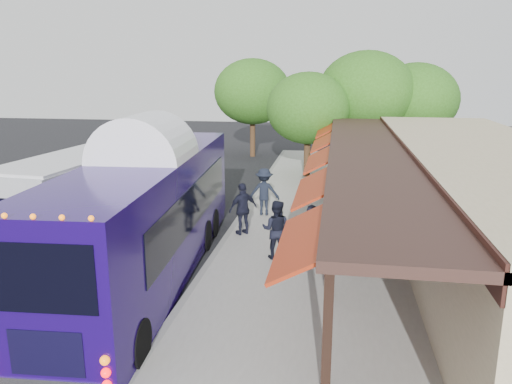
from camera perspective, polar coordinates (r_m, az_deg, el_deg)
The scene contains 15 objects.
ground at distance 14.13m, azimuth -7.47°, elevation -11.21°, with size 90.00×90.00×0.00m, color black.
sidewalk at distance 17.30m, azimuth 12.68°, elevation -6.36°, with size 10.00×40.00×0.15m, color #9E9B93.
curb at distance 17.67m, azimuth -3.63°, elevation -5.61°, with size 0.20×40.00×0.16m, color gray.
station_shelter at distance 17.36m, azimuth 24.20°, elevation -1.08°, with size 8.15×20.00×3.60m.
coach_bus at distance 14.59m, azimuth -12.28°, elevation -2.04°, with size 3.19×11.98×3.79m.
city_bus at distance 20.54m, azimuth -16.18°, elevation 1.32°, with size 3.48×11.55×3.06m.
ped_a at distance 14.98m, azimuth 6.43°, elevation -5.11°, with size 0.70×0.46×1.92m, color black.
ped_b at distance 15.62m, azimuth 2.31°, elevation -4.31°, with size 0.91×0.71×1.88m, color black.
ped_c at distance 17.87m, azimuth -1.49°, elevation -1.93°, with size 1.11×0.46×1.89m, color black.
ped_d at distance 20.26m, azimuth 0.94°, elevation 0.03°, with size 1.24×0.71×1.92m, color black.
sign_board at distance 14.80m, azimuth 9.60°, elevation -6.02°, with size 0.14×0.55×1.22m.
tree_left at distance 27.52m, azimuth 5.99°, elevation 9.49°, with size 4.56×4.56×5.84m.
tree_mid at distance 29.48m, azimuth 12.47°, elevation 11.05°, with size 5.47×5.47×7.01m.
tree_right at distance 30.81m, azimuth 17.71°, elevation 10.02°, with size 4.96×4.96×6.35m.
tree_far at distance 34.65m, azimuth -0.40°, elevation 11.39°, with size 5.22×5.22×6.69m.
Camera 1 is at (3.80, -12.23, 5.96)m, focal length 35.00 mm.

